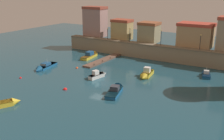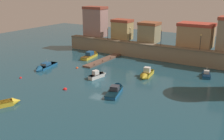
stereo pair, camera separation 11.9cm
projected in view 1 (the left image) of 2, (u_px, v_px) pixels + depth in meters
ground_plane at (97, 84)px, 50.12m from camera, size 127.85×127.85×0.00m
quay_wall at (148, 51)px, 67.82m from camera, size 47.15×2.41×3.69m
old_town_backdrop at (165, 30)px, 67.41m from camera, size 45.09×5.37×8.46m
pier_dock at (103, 60)px, 65.81m from camera, size 2.09×13.85×0.70m
quay_lamp_0 at (108, 32)px, 72.58m from camera, size 0.32×0.32×2.98m
quay_lamp_1 at (130, 32)px, 69.14m from camera, size 0.32×0.32×3.62m
quay_lamp_2 at (161, 35)px, 64.91m from camera, size 0.32×0.32×3.74m
quay_lamp_3 at (200, 40)px, 60.35m from camera, size 0.32×0.32×3.47m
moored_boat_0 at (116, 90)px, 46.45m from camera, size 3.51×6.91×1.93m
moored_boat_1 at (206, 74)px, 54.89m from camera, size 2.58×4.80×2.46m
moored_boat_2 at (44, 67)px, 59.46m from camera, size 2.89×7.15×2.50m
moored_boat_3 at (98, 75)px, 53.67m from camera, size 1.90×4.67×1.78m
moored_boat_4 at (146, 74)px, 54.14m from camera, size 2.37×5.69×2.24m
moored_boat_5 at (91, 55)px, 69.21m from camera, size 2.64×7.35×2.08m
moored_boat_6 at (3, 104)px, 40.79m from camera, size 3.97×5.90×1.37m
mooring_buoy_0 at (65, 90)px, 47.54m from camera, size 0.72×0.72×0.72m
mooring_buoy_1 at (21, 78)px, 53.46m from camera, size 0.51×0.51×0.51m
mooring_buoy_2 at (77, 68)px, 59.98m from camera, size 0.56×0.56×0.56m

